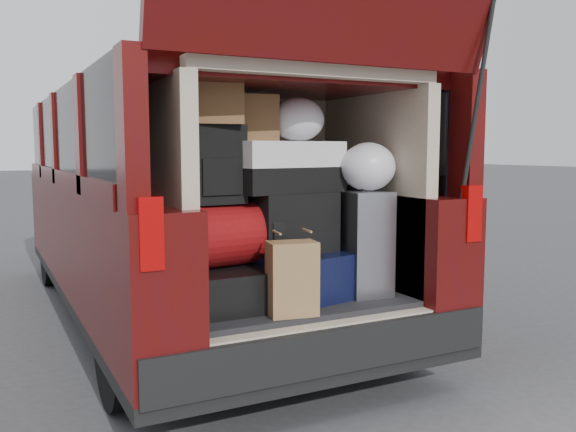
% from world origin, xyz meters
% --- Properties ---
extents(ground, '(80.00, 80.00, 0.00)m').
position_xyz_m(ground, '(0.00, 0.00, 0.00)').
color(ground, '#38383A').
rests_on(ground, ground).
extents(minivan, '(1.90, 5.35, 2.77)m').
position_xyz_m(minivan, '(0.00, 1.86, 0.91)').
color(minivan, black).
rests_on(minivan, ground).
extents(load_floor, '(1.24, 1.05, 0.55)m').
position_xyz_m(load_floor, '(0.00, 0.28, 0.28)').
color(load_floor, black).
rests_on(load_floor, ground).
extents(black_hardshell, '(0.37, 0.51, 0.20)m').
position_xyz_m(black_hardshell, '(-0.36, 0.13, 0.65)').
color(black_hardshell, black).
rests_on(black_hardshell, load_floor).
extents(navy_hardshell, '(0.57, 0.66, 0.25)m').
position_xyz_m(navy_hardshell, '(0.04, 0.17, 0.68)').
color(navy_hardshell, black).
rests_on(navy_hardshell, load_floor).
extents(silver_roller, '(0.26, 0.40, 0.58)m').
position_xyz_m(silver_roller, '(0.43, 0.09, 0.84)').
color(silver_roller, silver).
rests_on(silver_roller, load_floor).
extents(kraft_bag, '(0.26, 0.19, 0.36)m').
position_xyz_m(kraft_bag, '(-0.13, -0.17, 0.73)').
color(kraft_bag, olive).
rests_on(kraft_bag, load_floor).
extents(red_duffel, '(0.55, 0.40, 0.33)m').
position_xyz_m(red_duffel, '(-0.34, 0.18, 0.92)').
color(red_duffel, maroon).
rests_on(red_duffel, black_hardshell).
extents(black_soft_case, '(0.47, 0.30, 0.33)m').
position_xyz_m(black_soft_case, '(0.05, 0.17, 0.96)').
color(black_soft_case, black).
rests_on(black_soft_case, navy_hardshell).
extents(backpack, '(0.29, 0.19, 0.40)m').
position_xyz_m(backpack, '(-0.39, 0.17, 1.28)').
color(backpack, black).
rests_on(backpack, red_duffel).
extents(twotone_duffel, '(0.66, 0.41, 0.28)m').
position_xyz_m(twotone_duffel, '(0.02, 0.21, 1.26)').
color(twotone_duffel, white).
rests_on(twotone_duffel, black_soft_case).
extents(grocery_sack_lower, '(0.26, 0.22, 0.22)m').
position_xyz_m(grocery_sack_lower, '(-0.40, 0.15, 1.59)').
color(grocery_sack_lower, brown).
rests_on(grocery_sack_lower, backpack).
extents(grocery_sack_upper, '(0.26, 0.22, 0.24)m').
position_xyz_m(grocery_sack_upper, '(-0.15, 0.26, 1.52)').
color(grocery_sack_upper, brown).
rests_on(grocery_sack_upper, twotone_duffel).
extents(plastic_bag_center, '(0.34, 0.32, 0.24)m').
position_xyz_m(plastic_bag_center, '(0.10, 0.22, 1.52)').
color(plastic_bag_center, white).
rests_on(plastic_bag_center, twotone_duffel).
extents(plastic_bag_right, '(0.36, 0.35, 0.27)m').
position_xyz_m(plastic_bag_right, '(0.46, 0.05, 1.26)').
color(plastic_bag_right, white).
rests_on(plastic_bag_right, silver_roller).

